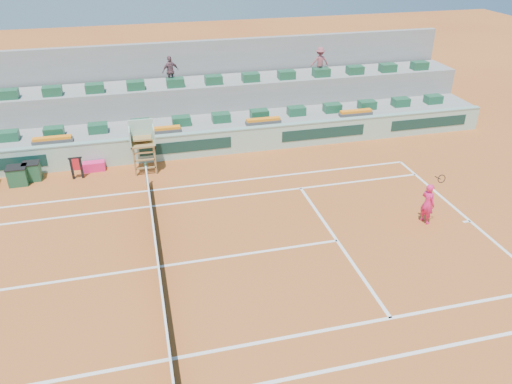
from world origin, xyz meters
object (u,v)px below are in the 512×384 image
player_bag (94,166)px  drink_cooler_a (32,171)px  umpire_chair (142,140)px  tennis_player (428,203)px

player_bag → drink_cooler_a: drink_cooler_a is taller
umpire_chair → player_bag: bearing=165.7°
player_bag → drink_cooler_a: bearing=-173.4°
umpire_chair → tennis_player: (10.14, -7.11, -0.72)m
drink_cooler_a → tennis_player: bearing=-26.2°
umpire_chair → tennis_player: bearing=-35.0°
umpire_chair → drink_cooler_a: bearing=176.6°
drink_cooler_a → tennis_player: 16.77m
umpire_chair → drink_cooler_a: size_ratio=2.86×
player_bag → tennis_player: bearing=-31.7°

